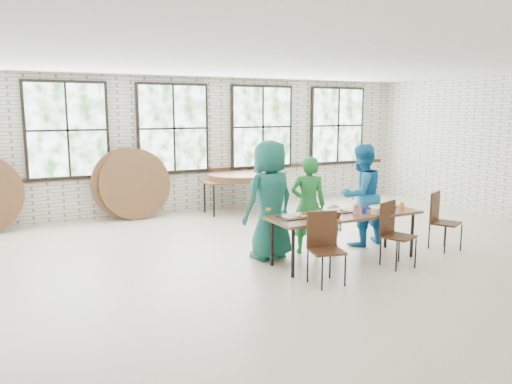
# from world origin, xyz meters

# --- Properties ---
(room) EXTENTS (12.00, 12.00, 12.00)m
(room) POSITION_xyz_m (0.00, 4.44, 1.83)
(room) COLOR beige
(room) RESTS_ON ground
(dining_table) EXTENTS (2.40, 0.80, 0.74)m
(dining_table) POSITION_xyz_m (1.14, -0.29, 0.69)
(dining_table) COLOR brown
(dining_table) RESTS_ON ground
(chair_near_left) EXTENTS (0.50, 0.49, 0.95)m
(chair_near_left) POSITION_xyz_m (0.34, -0.93, 0.56)
(chair_near_left) COLOR #432616
(chair_near_left) RESTS_ON ground
(chair_near_right) EXTENTS (0.53, 0.53, 0.95)m
(chair_near_right) POSITION_xyz_m (1.66, -0.78, 0.56)
(chair_near_right) COLOR #432616
(chair_near_right) RESTS_ON ground
(chair_spare) EXTENTS (0.56, 0.55, 0.95)m
(chair_spare) POSITION_xyz_m (2.96, -0.46, 0.56)
(chair_spare) COLOR #432616
(chair_spare) RESTS_ON ground
(adult_teal) EXTENTS (1.00, 0.77, 1.83)m
(adult_teal) POSITION_xyz_m (0.22, 0.36, 0.92)
(adult_teal) COLOR #1C6B59
(adult_teal) RESTS_ON ground
(adult_green) EXTENTS (0.67, 0.57, 1.56)m
(adult_green) POSITION_xyz_m (0.91, 0.36, 0.78)
(adult_green) COLOR #217F34
(adult_green) RESTS_ON ground
(toddler) EXTENTS (0.54, 0.40, 0.74)m
(toddler) POSITION_xyz_m (1.41, 0.36, 0.37)
(toddler) COLOR #14273F
(toddler) RESTS_ON ground
(adult_blue) EXTENTS (0.91, 0.75, 1.71)m
(adult_blue) POSITION_xyz_m (1.96, 0.36, 0.86)
(adult_blue) COLOR #196EB3
(adult_blue) RESTS_ON ground
(storage_table) EXTENTS (1.80, 0.76, 0.74)m
(storage_table) POSITION_xyz_m (1.35, 3.81, 0.69)
(storage_table) COLOR brown
(storage_table) RESTS_ON ground
(tabletop_clutter) EXTENTS (2.08, 0.64, 0.11)m
(tabletop_clutter) POSITION_xyz_m (1.23, -0.32, 0.77)
(tabletop_clutter) COLOR black
(tabletop_clutter) RESTS_ON dining_table
(round_tops_stacked) EXTENTS (1.50, 1.50, 0.13)m
(round_tops_stacked) POSITION_xyz_m (1.35, 3.81, 0.80)
(round_tops_stacked) COLOR brown
(round_tops_stacked) RESTS_ON storage_table
(round_tops_leaning) EXTENTS (4.45, 0.48, 1.50)m
(round_tops_leaning) POSITION_xyz_m (-2.44, 4.17, 0.73)
(round_tops_leaning) COLOR brown
(round_tops_leaning) RESTS_ON ground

